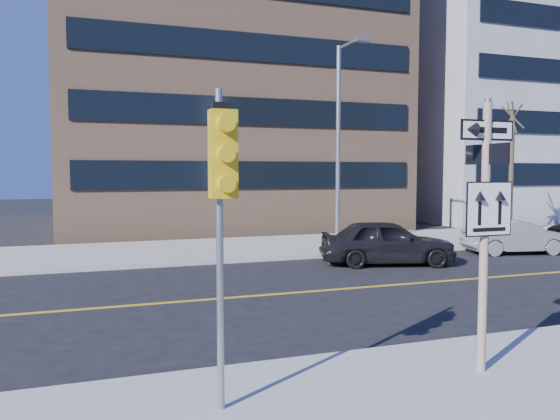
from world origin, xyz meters
name	(u,v)px	position (x,y,z in m)	size (l,w,h in m)	color
ground	(393,334)	(0.00, 0.00, 0.00)	(120.00, 120.00, 0.00)	black
sign_pole	(485,220)	(0.00, -2.51, 2.44)	(0.92, 0.92, 4.06)	beige
traffic_signal	(222,181)	(-4.00, -2.66, 3.03)	(0.32, 0.45, 4.00)	gray
parked_car_a	(387,242)	(3.98, 7.05, 0.77)	(4.51, 1.81, 1.54)	black
parked_car_b	(516,237)	(9.95, 7.56, 0.65)	(3.95, 1.38, 1.30)	gray
streetlight_a	(341,131)	(4.00, 10.76, 4.76)	(0.55, 2.25, 8.00)	gray
street_tree_west	(513,120)	(13.00, 11.30, 5.52)	(1.80, 1.80, 6.35)	#33291E
building_brick	(214,78)	(2.00, 25.00, 9.00)	(18.00, 18.00, 18.00)	#A47D5B
building_grey_mid	(507,113)	(24.00, 24.00, 7.50)	(20.00, 16.00, 15.00)	#999B9E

